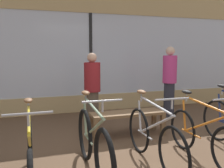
# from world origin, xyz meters

# --- Properties ---
(ground_plane) EXTENTS (24.00, 24.00, 0.00)m
(ground_plane) POSITION_xyz_m (0.00, 0.00, 0.00)
(ground_plane) COLOR brown
(shop_back_wall) EXTENTS (12.00, 0.08, 3.20)m
(shop_back_wall) POSITION_xyz_m (0.00, 3.43, 1.64)
(shop_back_wall) COLOR tan
(shop_back_wall) RESTS_ON ground_plane
(bicycle_left) EXTENTS (0.46, 1.72, 1.01)m
(bicycle_left) POSITION_xyz_m (-1.59, -0.16, 0.37)
(bicycle_left) COLOR black
(bicycle_left) RESTS_ON ground_plane
(bicycle_center_left) EXTENTS (0.46, 1.75, 1.06)m
(bicycle_center_left) POSITION_xyz_m (-0.82, -0.04, 0.41)
(bicycle_center_left) COLOR black
(bicycle_center_left) RESTS_ON ground_plane
(bicycle_center) EXTENTS (0.46, 1.70, 1.03)m
(bicycle_center) POSITION_xyz_m (0.04, -0.05, 0.40)
(bicycle_center) COLOR black
(bicycle_center) RESTS_ON ground_plane
(bicycle_center_right) EXTENTS (0.46, 1.66, 1.01)m
(bicycle_center_right) POSITION_xyz_m (0.78, -0.16, 0.38)
(bicycle_center_right) COLOR black
(bicycle_center_right) RESTS_ON ground_plane
(display_bench) EXTENTS (1.40, 0.44, 0.46)m
(display_bench) POSITION_xyz_m (0.16, 1.21, 0.38)
(display_bench) COLOR brown
(display_bench) RESTS_ON ground_plane
(customer_near_rack) EXTENTS (0.48, 0.48, 1.72)m
(customer_near_rack) POSITION_xyz_m (1.69, 2.24, 0.91)
(customer_near_rack) COLOR #2D2D38
(customer_near_rack) RESTS_ON ground_plane
(customer_by_window) EXTENTS (0.46, 0.56, 1.57)m
(customer_by_window) POSITION_xyz_m (-0.31, 2.00, 0.84)
(customer_by_window) COLOR brown
(customer_by_window) RESTS_ON ground_plane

